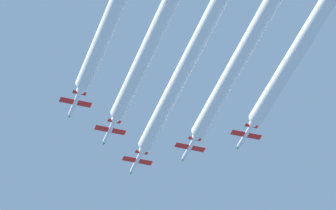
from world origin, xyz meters
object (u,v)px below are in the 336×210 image
(jet_left_wingman, at_px, (109,131))
(jet_outer_left, at_px, (75,104))
(jet_right_wingman, at_px, (189,149))
(jet_outer_right, at_px, (245,136))
(jet_lead, at_px, (136,162))

(jet_left_wingman, xyz_separation_m, jet_outer_left, (-11.21, -10.14, -1.72))
(jet_right_wingman, distance_m, jet_outer_right, 15.03)
(jet_outer_left, distance_m, jet_outer_right, 42.71)
(jet_right_wingman, relative_size, jet_outer_left, 1.00)
(jet_right_wingman, bearing_deg, jet_left_wingman, -178.54)
(jet_left_wingman, xyz_separation_m, jet_right_wingman, (20.63, 0.53, -0.25))
(jet_outer_left, height_order, jet_outer_right, jet_outer_right)
(jet_left_wingman, bearing_deg, jet_right_wingman, 1.46)
(jet_outer_right, bearing_deg, jet_lead, 134.63)
(jet_outer_left, bearing_deg, jet_outer_right, 0.44)
(jet_lead, distance_m, jet_right_wingman, 15.19)
(jet_outer_right, bearing_deg, jet_outer_left, -179.56)
(jet_left_wingman, xyz_separation_m, jet_outer_right, (31.49, -9.81, -1.26))
(jet_right_wingman, height_order, jet_outer_right, jet_right_wingman)
(jet_left_wingman, relative_size, jet_outer_left, 1.00)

